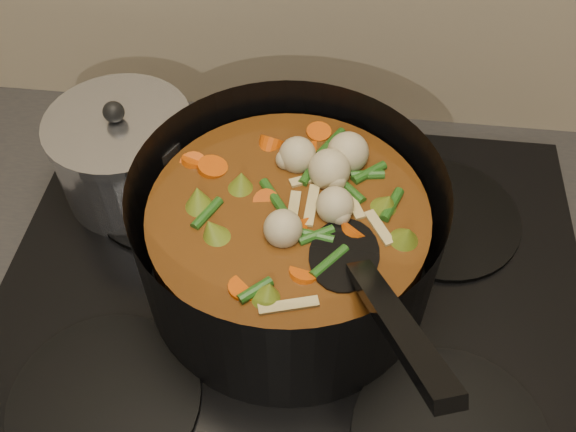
# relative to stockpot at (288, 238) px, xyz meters

# --- Properties ---
(stovetop) EXTENTS (0.62, 0.54, 0.03)m
(stovetop) POSITION_rel_stockpot_xyz_m (0.01, -0.03, -0.08)
(stovetop) COLOR black
(stovetop) RESTS_ON counter
(stockpot) EXTENTS (0.33, 0.39, 0.22)m
(stockpot) POSITION_rel_stockpot_xyz_m (0.00, 0.00, 0.00)
(stockpot) COLOR black
(stockpot) RESTS_ON stovetop
(saucepan) EXTENTS (0.16, 0.16, 0.13)m
(saucepan) POSITION_rel_stockpot_xyz_m (-0.20, 0.11, -0.01)
(saucepan) COLOR silver
(saucepan) RESTS_ON stovetop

